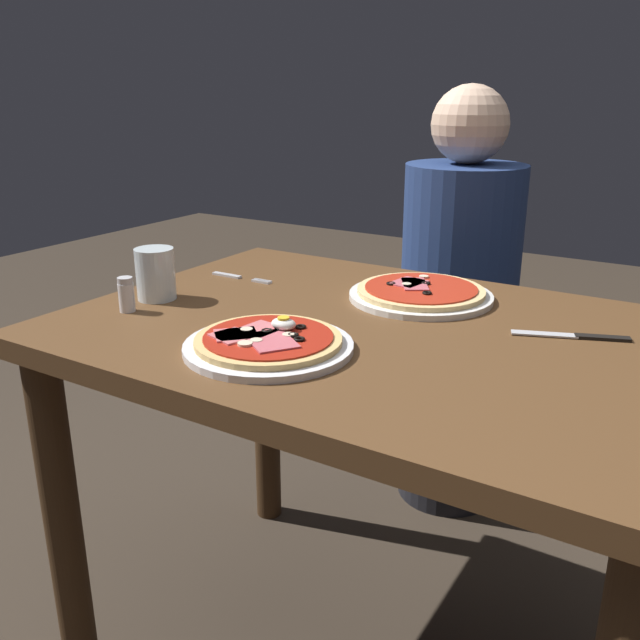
{
  "coord_description": "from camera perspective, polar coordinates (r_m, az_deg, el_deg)",
  "views": [
    {
      "loc": [
        0.53,
        -1.04,
        1.17
      ],
      "look_at": [
        -0.06,
        -0.1,
        0.8
      ],
      "focal_mm": 38.57,
      "sensor_mm": 36.0,
      "label": 1
    }
  ],
  "objects": [
    {
      "name": "dining_table",
      "position": [
        1.28,
        4.48,
        -6.01
      ],
      "size": [
        1.12,
        0.79,
        0.77
      ],
      "color": "brown",
      "rests_on": "ground"
    },
    {
      "name": "knife",
      "position": [
        1.25,
        20.68,
        -1.27
      ],
      "size": [
        0.19,
        0.09,
        0.01
      ],
      "color": "silver",
      "rests_on": "dining_table"
    },
    {
      "name": "fork",
      "position": [
        1.55,
        -6.92,
        3.58
      ],
      "size": [
        0.16,
        0.02,
        0.0
      ],
      "color": "silver",
      "rests_on": "dining_table"
    },
    {
      "name": "pizza_across_left",
      "position": [
        1.4,
        8.47,
        2.18
      ],
      "size": [
        0.29,
        0.29,
        0.03
      ],
      "color": "white",
      "rests_on": "dining_table"
    },
    {
      "name": "pizza_foreground",
      "position": [
        1.12,
        -4.31,
        -1.9
      ],
      "size": [
        0.28,
        0.28,
        0.05
      ],
      "color": "white",
      "rests_on": "dining_table"
    },
    {
      "name": "diner_person",
      "position": [
        1.96,
        11.29,
        0.28
      ],
      "size": [
        0.32,
        0.32,
        1.18
      ],
      "rotation": [
        0.0,
        0.0,
        3.14
      ],
      "color": "black",
      "rests_on": "ground"
    },
    {
      "name": "salt_shaker",
      "position": [
        1.35,
        -15.78,
        2.03
      ],
      "size": [
        0.03,
        0.03,
        0.07
      ],
      "color": "white",
      "rests_on": "dining_table"
    },
    {
      "name": "water_glass_near",
      "position": [
        1.41,
        -13.47,
        3.45
      ],
      "size": [
        0.08,
        0.08,
        0.1
      ],
      "color": "silver",
      "rests_on": "dining_table"
    }
  ]
}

